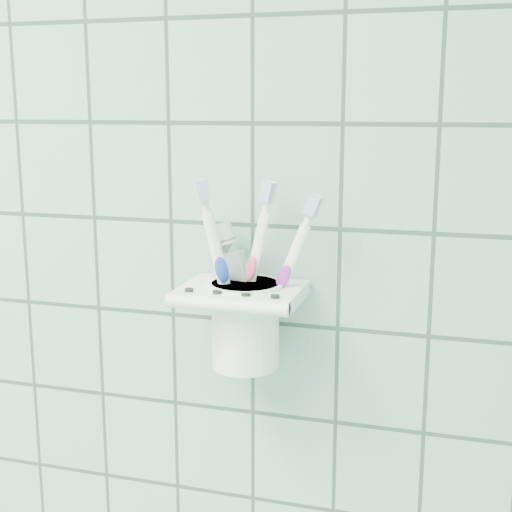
{
  "coord_description": "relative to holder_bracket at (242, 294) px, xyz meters",
  "views": [
    {
      "loc": [
        0.86,
        0.49,
        1.48
      ],
      "look_at": [
        0.68,
        1.1,
        1.34
      ],
      "focal_mm": 50.0,
      "sensor_mm": 36.0,
      "label": 1
    }
  ],
  "objects": [
    {
      "name": "cup",
      "position": [
        0.0,
        0.0,
        -0.03
      ],
      "size": [
        0.08,
        0.08,
        0.09
      ],
      "color": "white",
      "rests_on": "holder_bracket"
    },
    {
      "name": "toothpaste_tube",
      "position": [
        0.01,
        0.01,
        0.01
      ],
      "size": [
        0.07,
        0.04,
        0.15
      ],
      "rotation": [
        -0.01,
        -0.29,
        -0.16
      ],
      "color": "silver",
      "rests_on": "cup"
    },
    {
      "name": "holder_bracket",
      "position": [
        0.0,
        0.0,
        0.0
      ],
      "size": [
        0.12,
        0.1,
        0.04
      ],
      "color": "white",
      "rests_on": "wall_back"
    },
    {
      "name": "toothbrush_orange",
      "position": [
        -0.01,
        0.01,
        0.02
      ],
      "size": [
        0.05,
        0.03,
        0.18
      ],
      "rotation": [
        -0.14,
        0.17,
        -0.34
      ],
      "color": "white",
      "rests_on": "cup"
    },
    {
      "name": "toothbrush_pink",
      "position": [
        0.0,
        -0.01,
        0.03
      ],
      "size": [
        0.05,
        0.02,
        0.19
      ],
      "rotation": [
        -0.13,
        -0.2,
        0.57
      ],
      "color": "white",
      "rests_on": "cup"
    },
    {
      "name": "toothbrush_blue",
      "position": [
        0.01,
        0.01,
        0.02
      ],
      "size": [
        0.07,
        0.02,
        0.18
      ],
      "rotation": [
        -0.08,
        0.36,
        -0.16
      ],
      "color": "white",
      "rests_on": "cup"
    }
  ]
}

